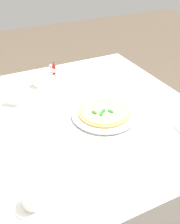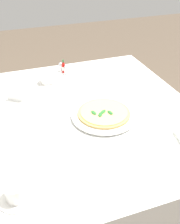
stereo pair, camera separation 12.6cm
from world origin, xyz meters
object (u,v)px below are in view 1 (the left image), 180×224
at_px(pepper_shaker, 57,72).
at_px(coffee_cup_back_corner, 40,81).
at_px(pizza_plate, 104,114).
at_px(salt_shaker, 51,69).
at_px(pizza, 104,112).
at_px(coffee_cup_far_right, 34,198).
at_px(menu_card, 10,100).
at_px(hot_sauce_bottle, 54,69).

bearing_deg(pepper_shaker, coffee_cup_back_corner, 121.24).
relative_size(pizza_plate, salt_shaker, 5.43).
bearing_deg(pizza, pizza_plate, -52.93).
distance_m(coffee_cup_far_right, salt_shaker, 0.97).
relative_size(coffee_cup_back_corner, pepper_shaker, 2.31).
bearing_deg(pepper_shaker, salt_shaker, 19.65).
bearing_deg(pepper_shaker, pizza, -174.98).
bearing_deg(menu_card, coffee_cup_far_right, -57.80).
relative_size(hot_sauce_bottle, pepper_shaker, 1.48).
bearing_deg(salt_shaker, menu_card, 131.11).
bearing_deg(coffee_cup_far_right, hot_sauce_bottle, -23.74).
height_order(coffee_cup_back_corner, menu_card, coffee_cup_back_corner).
bearing_deg(pizza_plate, hot_sauce_bottle, 5.85).
bearing_deg(hot_sauce_bottle, menu_card, 127.18).
bearing_deg(menu_card, salt_shaker, 78.85).
distance_m(pizza_plate, coffee_cup_far_right, 0.55).
height_order(coffee_cup_far_right, pepper_shaker, coffee_cup_far_right).
height_order(pizza, pepper_shaker, pepper_shaker).
bearing_deg(coffee_cup_far_right, salt_shaker, -22.53).
bearing_deg(pepper_shaker, menu_card, 123.08).
bearing_deg(pizza_plate, coffee_cup_back_corner, 23.00).
distance_m(coffee_cup_far_right, pepper_shaker, 0.93).
bearing_deg(hot_sauce_bottle, coffee_cup_back_corner, 131.30).
relative_size(coffee_cup_back_corner, salt_shaker, 2.31).
height_order(pizza, hot_sauce_bottle, hot_sauce_bottle).
bearing_deg(menu_card, pizza_plate, 0.17).
relative_size(coffee_cup_back_corner, menu_card, 1.77).
distance_m(salt_shaker, menu_card, 0.41).
xyz_separation_m(coffee_cup_back_corner, salt_shaker, (0.14, -0.12, -0.00)).
xyz_separation_m(pepper_shaker, menu_card, (-0.22, 0.33, 0.00)).
height_order(salt_shaker, menu_card, menu_card).
bearing_deg(salt_shaker, pizza_plate, -173.43).
bearing_deg(pizza_plate, salt_shaker, 6.57).
distance_m(coffee_cup_back_corner, hot_sauce_bottle, 0.17).
xyz_separation_m(hot_sauce_bottle, salt_shaker, (0.03, 0.01, -0.01)).
height_order(pizza_plate, salt_shaker, salt_shaker).
distance_m(coffee_cup_far_right, coffee_cup_back_corner, 0.80).
xyz_separation_m(pizza, salt_shaker, (0.56, 0.06, 0.00)).
height_order(coffee_cup_far_right, menu_card, coffee_cup_far_right).
bearing_deg(menu_card, coffee_cup_back_corner, 72.04).
height_order(coffee_cup_back_corner, salt_shaker, coffee_cup_back_corner).
distance_m(coffee_cup_back_corner, salt_shaker, 0.18).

